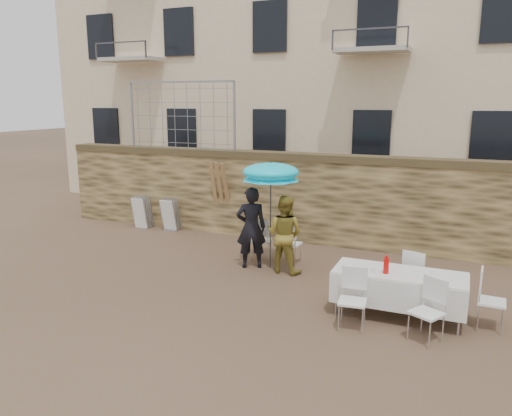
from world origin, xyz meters
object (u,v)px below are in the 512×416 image
at_px(banquet_table, 400,275).
at_px(table_chair_front_right, 427,311).
at_px(table_chair_front_left, 352,300).
at_px(man_suit, 251,228).
at_px(table_chair_side, 492,300).
at_px(couple_chair_left, 261,239).
at_px(soda_bottle, 386,266).
at_px(couple_chair_right, 291,243).
at_px(chair_stack_left, 146,211).
at_px(table_chair_back, 416,275).
at_px(umbrella, 271,175).
at_px(woman_dress, 284,234).
at_px(chair_stack_right, 173,213).

distance_m(banquet_table, table_chair_front_right, 0.94).
xyz_separation_m(banquet_table, table_chair_front_left, (-0.60, -0.75, -0.25)).
height_order(man_suit, table_chair_side, man_suit).
bearing_deg(couple_chair_left, man_suit, 75.91).
height_order(banquet_table, soda_bottle, soda_bottle).
distance_m(couple_chair_right, chair_stack_left, 5.11).
relative_size(table_chair_front_right, table_chair_back, 1.00).
bearing_deg(umbrella, couple_chair_right, 56.31).
xyz_separation_m(woman_dress, table_chair_front_left, (1.89, -2.11, -0.33)).
bearing_deg(umbrella, chair_stack_right, 151.70).
bearing_deg(table_chair_front_left, woman_dress, 125.96).
xyz_separation_m(table_chair_front_right, chair_stack_left, (-7.92, 4.19, -0.02)).
bearing_deg(couple_chair_right, table_chair_front_right, 142.45).
distance_m(table_chair_side, chair_stack_right, 8.59).
distance_m(umbrella, banquet_table, 3.44).
height_order(table_chair_front_left, table_chair_side, same).
relative_size(banquet_table, chair_stack_left, 2.28).
height_order(couple_chair_left, table_chair_front_left, same).
xyz_separation_m(table_chair_front_left, table_chair_front_right, (1.10, 0.00, 0.00)).
xyz_separation_m(banquet_table, soda_bottle, (-0.20, -0.15, 0.17)).
distance_m(table_chair_back, chair_stack_right, 7.21).
relative_size(man_suit, table_chair_back, 1.82).
xyz_separation_m(couple_chair_left, table_chair_front_left, (2.64, -2.66, 0.00)).
distance_m(soda_bottle, table_chair_front_left, 0.84).
relative_size(table_chair_front_left, table_chair_back, 1.00).
distance_m(umbrella, table_chair_front_left, 3.50).
xyz_separation_m(umbrella, couple_chair_right, (0.30, 0.45, -1.53)).
distance_m(couple_chair_left, soda_bottle, 3.70).
distance_m(umbrella, soda_bottle, 3.28).
relative_size(soda_bottle, table_chair_front_right, 0.27).
bearing_deg(table_chair_front_right, man_suit, 179.58).
relative_size(chair_stack_left, chair_stack_right, 1.00).
relative_size(soda_bottle, table_chair_back, 0.27).
relative_size(couple_chair_left, table_chair_front_right, 1.00).
bearing_deg(table_chair_front_right, table_chair_side, 72.33).
distance_m(couple_chair_right, table_chair_front_left, 3.29).
xyz_separation_m(table_chair_back, chair_stack_left, (-7.62, 2.64, -0.02)).
distance_m(banquet_table, chair_stack_left, 8.18).
relative_size(woman_dress, couple_chair_right, 1.69).
xyz_separation_m(table_chair_back, table_chair_side, (1.20, -0.70, 0.00)).
height_order(man_suit, chair_stack_right, man_suit).
bearing_deg(umbrella, table_chair_back, -12.19).
height_order(couple_chair_right, table_chair_side, same).
distance_m(table_chair_front_right, chair_stack_right, 8.17).
xyz_separation_m(banquet_table, table_chair_side, (1.40, 0.10, -0.25)).
bearing_deg(chair_stack_left, soda_bottle, -26.42).
bearing_deg(man_suit, couple_chair_left, -117.85).
distance_m(umbrella, couple_chair_right, 1.62).
distance_m(couple_chair_left, table_chair_front_right, 4.59).
height_order(woman_dress, couple_chair_right, woman_dress).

